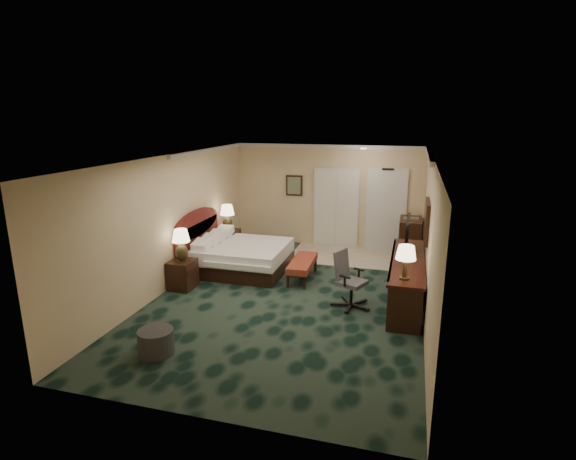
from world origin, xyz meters
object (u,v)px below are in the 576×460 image
(nightstand_far, at_px, (228,243))
(desk_chair, at_px, (352,280))
(bed_bench, at_px, (302,270))
(ottoman, at_px, (156,342))
(bed, at_px, (243,257))
(minibar, at_px, (410,238))
(lamp_near, at_px, (181,246))
(lamp_far, at_px, (227,218))
(desk, at_px, (406,280))
(tv, at_px, (408,233))
(nightstand_near, at_px, (183,274))

(nightstand_far, xyz_separation_m, desk_chair, (3.43, -2.32, 0.20))
(bed_bench, relative_size, desk_chair, 1.23)
(ottoman, distance_m, desk_chair, 3.57)
(bed, xyz_separation_m, minibar, (3.62, 1.98, 0.19))
(bed, bearing_deg, desk_chair, -27.16)
(lamp_near, height_order, lamp_far, lamp_far)
(bed, distance_m, desk, 3.69)
(lamp_near, bearing_deg, desk, 7.99)
(ottoman, relative_size, desk_chair, 0.51)
(lamp_far, bearing_deg, lamp_near, -90.18)
(nightstand_far, xyz_separation_m, minibar, (4.41, 1.01, 0.17))
(bed_bench, bearing_deg, lamp_near, -153.63)
(bed_bench, bearing_deg, lamp_far, 150.77)
(tv, distance_m, desk_chair, 1.66)
(bed_bench, relative_size, minibar, 1.31)
(minibar, bearing_deg, lamp_near, -142.49)
(nightstand_far, xyz_separation_m, bed_bench, (2.22, -1.17, -0.10))
(lamp_near, distance_m, ottoman, 2.66)
(nightstand_far, xyz_separation_m, ottoman, (0.86, -4.77, -0.13))
(lamp_far, xyz_separation_m, desk, (4.37, -1.71, -0.56))
(bed, bearing_deg, tv, -2.05)
(desk, bearing_deg, lamp_near, -172.01)
(desk, bearing_deg, tv, 93.27)
(desk, relative_size, desk_chair, 2.74)
(desk_chair, bearing_deg, bed, 176.13)
(nightstand_near, xyz_separation_m, nightstand_far, (0.02, 2.31, 0.03))
(ottoman, height_order, tv, tv)
(lamp_near, height_order, desk_chair, lamp_near)
(nightstand_far, distance_m, tv, 4.57)
(bed_bench, bearing_deg, minibar, 42.85)
(nightstand_far, bearing_deg, ottoman, -79.75)
(minibar, bearing_deg, desk, -90.41)
(bed, height_order, tv, tv)
(bed, distance_m, nightstand_far, 1.25)
(bed, xyz_separation_m, nightstand_near, (-0.81, -1.35, -0.01))
(bed_bench, bearing_deg, desk, -16.90)
(bed_bench, relative_size, ottoman, 2.43)
(desk_chair, bearing_deg, bed_bench, 159.72)
(bed, bearing_deg, desk, -12.23)
(nightstand_near, distance_m, tv, 4.63)
(lamp_near, distance_m, minibar, 5.56)
(bed_bench, xyz_separation_m, ottoman, (-1.36, -3.60, -0.03))
(nightstand_near, xyz_separation_m, desk, (4.42, 0.57, 0.12))
(lamp_near, distance_m, bed_bench, 2.60)
(bed_bench, xyz_separation_m, tv, (2.13, 0.08, 0.94))
(desk, xyz_separation_m, minibar, (0.02, 2.76, 0.08))
(lamp_near, bearing_deg, nightstand_near, 131.50)
(nightstand_far, bearing_deg, desk_chair, -34.04)
(desk, bearing_deg, nightstand_near, -172.65)
(lamp_far, height_order, tv, tv)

